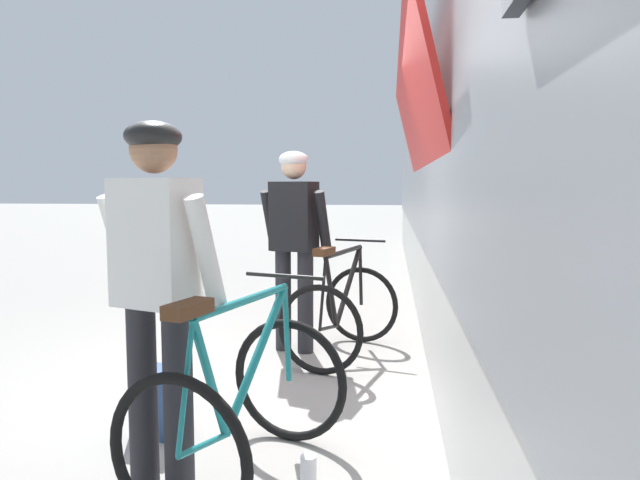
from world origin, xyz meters
name	(u,v)px	position (x,y,z in m)	size (l,w,h in m)	color
ground_plane	(238,387)	(0.00, 0.00, 0.00)	(80.00, 80.00, 0.00)	gray
train_car	(603,127)	(2.88, 1.26, 1.97)	(3.25, 19.32, 3.88)	gray
cyclist_near_in_white	(157,273)	(0.00, -1.40, 1.05)	(0.66, 0.45, 1.76)	#232328
cyclist_far_in_dark	(294,233)	(0.25, 0.98, 1.05)	(0.66, 0.43, 1.76)	#232328
bicycle_near_teal	(242,403)	(0.38, -1.31, 0.40)	(0.99, 1.23, 0.99)	black
bicycle_far_black	(342,311)	(0.69, 0.85, 0.40)	(0.97, 1.22, 0.99)	black
backpack_on_platform	(158,401)	(-0.26, -0.82, 0.20)	(0.28, 0.18, 0.40)	navy
water_bottle_near_the_bikes	(308,475)	(0.72, -1.38, 0.09)	(0.08, 0.08, 0.19)	silver
water_bottle_by_the_backpack	(180,406)	(-0.18, -0.68, 0.12)	(0.08, 0.08, 0.23)	red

